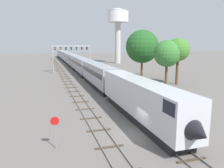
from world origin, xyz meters
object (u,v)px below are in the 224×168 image
at_px(stop_sign, 55,128).
at_px(trackside_tree_right, 178,50).
at_px(trackside_tree_mid, 142,47).
at_px(signal_gantry, 71,52).
at_px(trackside_tree_left, 167,54).
at_px(water_tower, 118,20).
at_px(passenger_train, 72,60).

distance_m(stop_sign, trackside_tree_right, 36.68).
bearing_deg(stop_sign, trackside_tree_mid, 55.85).
distance_m(signal_gantry, trackside_tree_left, 32.96).
distance_m(water_tower, trackside_tree_right, 56.80).
relative_size(stop_sign, trackside_tree_left, 0.30).
height_order(signal_gantry, trackside_tree_left, trackside_tree_left).
bearing_deg(passenger_train, trackside_tree_mid, -66.70).
relative_size(water_tower, trackside_tree_right, 2.40).
distance_m(stop_sign, trackside_tree_left, 34.85).
xyz_separation_m(trackside_tree_left, trackside_tree_right, (2.54, -0.22, 0.78)).
xyz_separation_m(stop_sign, trackside_tree_left, (24.79, 23.99, 4.96)).
distance_m(water_tower, stop_sign, 87.14).
bearing_deg(stop_sign, trackside_tree_right, 41.03).
bearing_deg(water_tower, trackside_tree_left, -97.43).
height_order(water_tower, trackside_tree_right, water_tower).
bearing_deg(passenger_train, stop_sign, -98.20).
distance_m(signal_gantry, water_tower, 38.42).
relative_size(water_tower, trackside_tree_mid, 1.95).
relative_size(stop_sign, trackside_tree_mid, 0.23).
height_order(stop_sign, trackside_tree_right, trackside_tree_right).
xyz_separation_m(passenger_train, water_tower, (21.99, 9.81, 16.54)).
relative_size(passenger_train, stop_sign, 51.95).
distance_m(passenger_train, trackside_tree_left, 47.92).
height_order(water_tower, stop_sign, water_tower).
xyz_separation_m(water_tower, trackside_tree_left, (-7.20, -55.20, -12.32)).
relative_size(passenger_train, trackside_tree_right, 14.68).
height_order(water_tower, trackside_tree_mid, water_tower).
distance_m(passenger_train, water_tower, 29.21).
bearing_deg(water_tower, trackside_tree_right, -94.81).
height_order(passenger_train, trackside_tree_right, trackside_tree_right).
bearing_deg(trackside_tree_left, trackside_tree_right, -4.85).
relative_size(trackside_tree_left, trackside_tree_mid, 0.78).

